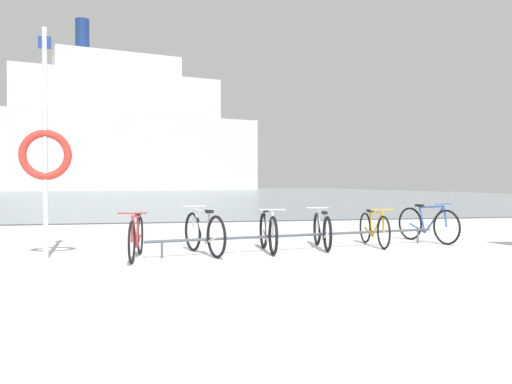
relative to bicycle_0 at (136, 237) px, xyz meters
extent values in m
cube|color=silver|center=(2.27, -3.29, -0.40)|extent=(80.00, 22.00, 0.08)
cube|color=gray|center=(2.27, 62.71, -0.40)|extent=(80.00, 110.00, 0.08)
cube|color=#47474C|center=(2.27, 7.71, -0.38)|extent=(80.00, 0.50, 0.05)
cylinder|color=#4C5156|center=(3.04, 0.53, -0.08)|extent=(5.84, 1.21, 0.05)
cylinder|color=#4C5156|center=(0.42, 0.01, -0.22)|extent=(0.04, 0.04, 0.28)
cylinder|color=#4C5156|center=(5.66, 1.06, -0.22)|extent=(0.04, 0.04, 0.28)
torus|color=black|center=(-0.05, -0.53, -0.03)|extent=(0.10, 0.67, 0.67)
torus|color=black|center=(0.05, 0.54, -0.03)|extent=(0.10, 0.67, 0.67)
cylinder|color=#B22D2D|center=(-0.02, -0.18, 0.10)|extent=(0.09, 0.56, 0.57)
cylinder|color=#B22D2D|center=(0.02, 0.16, 0.07)|extent=(0.06, 0.20, 0.51)
cylinder|color=#B22D2D|center=(-0.01, -0.10, 0.35)|extent=(0.11, 0.70, 0.08)
cylinder|color=#B22D2D|center=(0.03, 0.31, -0.10)|extent=(0.08, 0.47, 0.19)
cylinder|color=#B22D2D|center=(-0.05, -0.49, 0.17)|extent=(0.05, 0.12, 0.40)
cube|color=black|center=(0.02, 0.24, 0.36)|extent=(0.10, 0.21, 0.05)
cylinder|color=#B22D2D|center=(-0.05, -0.45, 0.42)|extent=(0.46, 0.07, 0.02)
torus|color=black|center=(0.99, 0.79, 0.00)|extent=(0.26, 0.70, 0.72)
torus|color=black|center=(1.30, -0.19, 0.00)|extent=(0.26, 0.70, 0.72)
cylinder|color=silver|center=(1.09, 0.47, 0.12)|extent=(0.20, 0.53, 0.60)
cylinder|color=silver|center=(1.19, 0.15, 0.10)|extent=(0.09, 0.19, 0.54)
cylinder|color=silver|center=(1.11, 0.40, 0.39)|extent=(0.24, 0.65, 0.09)
cylinder|color=silver|center=(1.23, 0.02, -0.08)|extent=(0.17, 0.44, 0.19)
cylinder|color=silver|center=(1.00, 0.75, 0.20)|extent=(0.07, 0.12, 0.42)
cube|color=black|center=(1.22, 0.08, 0.40)|extent=(0.14, 0.21, 0.05)
cylinder|color=silver|center=(1.01, 0.71, 0.46)|extent=(0.45, 0.16, 0.02)
torus|color=black|center=(2.31, -0.04, -0.02)|extent=(0.08, 0.68, 0.68)
torus|color=black|center=(2.35, 0.92, -0.02)|extent=(0.08, 0.68, 0.68)
cylinder|color=silver|center=(2.32, 0.27, 0.10)|extent=(0.06, 0.51, 0.57)
cylinder|color=silver|center=(2.34, 0.58, 0.08)|extent=(0.04, 0.18, 0.51)
cylinder|color=silver|center=(2.32, 0.34, 0.35)|extent=(0.06, 0.63, 0.08)
cylinder|color=silver|center=(2.34, 0.72, -0.10)|extent=(0.06, 0.42, 0.19)
cylinder|color=silver|center=(2.31, -0.01, 0.18)|extent=(0.04, 0.11, 0.40)
cube|color=black|center=(2.34, 0.66, 0.37)|extent=(0.09, 0.20, 0.05)
cylinder|color=silver|center=(2.31, 0.03, 0.42)|extent=(0.46, 0.04, 0.02)
torus|color=black|center=(3.53, 1.22, -0.04)|extent=(0.15, 0.65, 0.65)
torus|color=black|center=(3.38, 0.19, -0.04)|extent=(0.15, 0.65, 0.65)
cylinder|color=silver|center=(3.48, 0.88, 0.08)|extent=(0.11, 0.55, 0.55)
cylinder|color=silver|center=(3.43, 0.55, 0.06)|extent=(0.06, 0.19, 0.49)
cylinder|color=silver|center=(3.47, 0.81, 0.32)|extent=(0.13, 0.68, 0.08)
cylinder|color=silver|center=(3.41, 0.41, -0.11)|extent=(0.10, 0.45, 0.18)
cylinder|color=silver|center=(3.52, 1.18, 0.15)|extent=(0.05, 0.12, 0.38)
cube|color=black|center=(3.42, 0.47, 0.33)|extent=(0.11, 0.21, 0.05)
cylinder|color=silver|center=(3.51, 1.14, 0.39)|extent=(0.46, 0.09, 0.02)
torus|color=black|center=(4.54, 0.32, -0.04)|extent=(0.09, 0.64, 0.64)
torus|color=black|center=(4.62, 1.35, -0.04)|extent=(0.09, 0.64, 0.64)
cylinder|color=gold|center=(4.57, 0.65, 0.07)|extent=(0.08, 0.55, 0.54)
cylinder|color=gold|center=(4.59, 0.99, 0.05)|extent=(0.05, 0.19, 0.48)
cylinder|color=gold|center=(4.57, 0.73, 0.31)|extent=(0.09, 0.68, 0.08)
cylinder|color=gold|center=(4.60, 1.13, -0.12)|extent=(0.07, 0.45, 0.18)
cylinder|color=gold|center=(4.54, 0.36, 0.14)|extent=(0.04, 0.12, 0.38)
cube|color=black|center=(4.60, 1.07, 0.33)|extent=(0.10, 0.21, 0.05)
cylinder|color=gold|center=(4.55, 0.40, 0.38)|extent=(0.46, 0.06, 0.02)
torus|color=black|center=(6.09, 0.70, 0.00)|extent=(0.22, 0.70, 0.71)
torus|color=black|center=(5.83, 1.71, 0.00)|extent=(0.22, 0.70, 0.71)
cylinder|color=#3359B2|center=(6.01, 1.03, 0.12)|extent=(0.17, 0.54, 0.60)
cylinder|color=#3359B2|center=(5.92, 1.36, 0.10)|extent=(0.08, 0.19, 0.54)
cylinder|color=#3359B2|center=(5.99, 1.10, 0.39)|extent=(0.21, 0.66, 0.09)
cylinder|color=#3359B2|center=(5.89, 1.49, -0.08)|extent=(0.15, 0.45, 0.19)
cylinder|color=#3359B2|center=(6.08, 0.74, 0.21)|extent=(0.06, 0.12, 0.43)
cube|color=black|center=(5.91, 1.43, 0.40)|extent=(0.13, 0.21, 0.05)
cylinder|color=#3359B2|center=(6.07, 0.78, 0.46)|extent=(0.45, 0.14, 0.02)
cylinder|color=silver|center=(-1.46, 0.34, 1.54)|extent=(0.08, 0.08, 3.81)
cylinder|color=white|center=(-1.46, 0.34, 2.30)|extent=(0.09, 0.09, 0.30)
torus|color=red|center=(-1.46, 0.34, 1.35)|extent=(0.83, 0.13, 0.83)
cube|color=navy|center=(-1.46, 0.34, 3.20)|extent=(0.20, 0.03, 0.20)
cube|color=silver|center=(-4.24, 85.56, 6.07)|extent=(48.24, 23.24, 12.87)
cube|color=white|center=(-5.37, 85.30, 16.05)|extent=(36.47, 18.69, 7.08)
cube|color=white|center=(-5.37, 85.30, 21.39)|extent=(22.45, 13.61, 3.60)
cylinder|color=navy|center=(-11.03, 83.96, 26.08)|extent=(2.33, 2.33, 5.79)
camera|label=1|loc=(0.22, -8.63, 0.89)|focal=35.98mm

